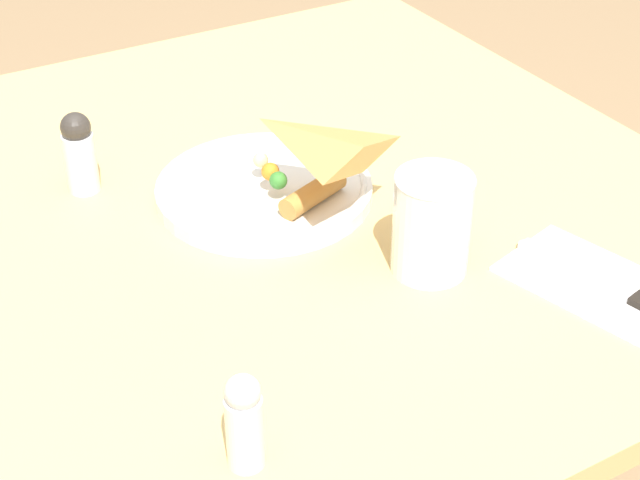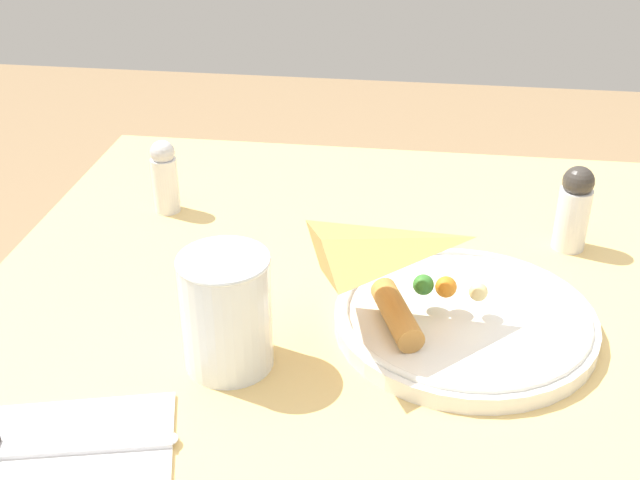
% 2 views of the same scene
% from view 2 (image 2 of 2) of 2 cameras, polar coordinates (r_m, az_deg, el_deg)
% --- Properties ---
extents(dining_table, '(0.94, 0.87, 0.74)m').
position_cam_2_polar(dining_table, '(0.80, 8.91, -13.84)').
color(dining_table, '#DBB770').
rests_on(dining_table, ground_plane).
extents(plate_pizza, '(0.24, 0.24, 0.05)m').
position_cam_2_polar(plate_pizza, '(0.74, 10.15, -5.31)').
color(plate_pizza, white).
rests_on(plate_pizza, dining_table).
extents(milk_glass, '(0.08, 0.08, 0.10)m').
position_cam_2_polar(milk_glass, '(0.67, -6.65, -5.22)').
color(milk_glass, white).
rests_on(milk_glass, dining_table).
extents(napkin_folded, '(0.22, 0.16, 0.00)m').
position_cam_2_polar(napkin_folded, '(0.65, -19.68, -14.02)').
color(napkin_folded, white).
rests_on(napkin_folded, dining_table).
extents(butter_knife, '(0.21, 0.07, 0.01)m').
position_cam_2_polar(butter_knife, '(0.65, -20.71, -13.69)').
color(butter_knife, black).
rests_on(butter_knife, napkin_folded).
extents(salt_shaker, '(0.03, 0.03, 0.09)m').
position_cam_2_polar(salt_shaker, '(0.94, -10.97, 4.48)').
color(salt_shaker, silver).
rests_on(salt_shaker, dining_table).
extents(pepper_shaker, '(0.03, 0.03, 0.09)m').
position_cam_2_polar(pepper_shaker, '(0.88, 17.61, 2.19)').
color(pepper_shaker, silver).
rests_on(pepper_shaker, dining_table).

